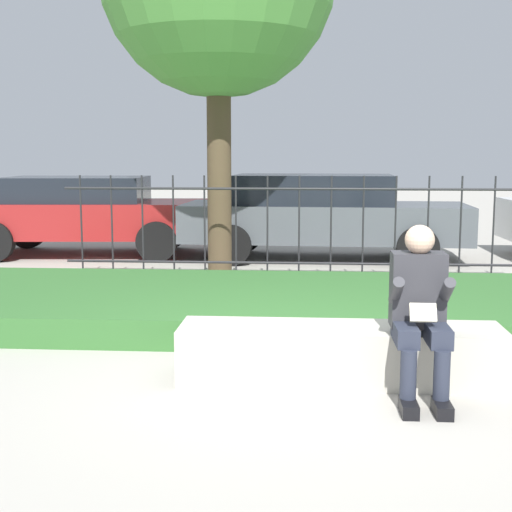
{
  "coord_description": "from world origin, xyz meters",
  "views": [
    {
      "loc": [
        0.09,
        -5.29,
        1.71
      ],
      "look_at": [
        -0.43,
        2.09,
        0.66
      ],
      "focal_mm": 50.0,
      "sensor_mm": 36.0,
      "label": 1
    }
  ],
  "objects_px": {
    "person_seated_reader": "(420,306)",
    "car_parked_center": "(321,214)",
    "stone_bench": "(340,357)",
    "car_parked_left": "(85,212)"
  },
  "relations": [
    {
      "from": "car_parked_left",
      "to": "person_seated_reader",
      "type": "bearing_deg",
      "value": -60.56
    },
    {
      "from": "person_seated_reader",
      "to": "car_parked_left",
      "type": "bearing_deg",
      "value": 123.34
    },
    {
      "from": "stone_bench",
      "to": "person_seated_reader",
      "type": "distance_m",
      "value": 0.78
    },
    {
      "from": "stone_bench",
      "to": "car_parked_center",
      "type": "bearing_deg",
      "value": 90.16
    },
    {
      "from": "car_parked_center",
      "to": "car_parked_left",
      "type": "bearing_deg",
      "value": 178.42
    },
    {
      "from": "car_parked_left",
      "to": "stone_bench",
      "type": "bearing_deg",
      "value": -62.56
    },
    {
      "from": "person_seated_reader",
      "to": "car_parked_center",
      "type": "xyz_separation_m",
      "value": [
        -0.55,
        6.71,
        0.09
      ]
    },
    {
      "from": "person_seated_reader",
      "to": "car_parked_left",
      "type": "relative_size",
      "value": 0.28
    },
    {
      "from": "car_parked_center",
      "to": "stone_bench",
      "type": "bearing_deg",
      "value": -87.4
    },
    {
      "from": "person_seated_reader",
      "to": "car_parked_center",
      "type": "relative_size",
      "value": 0.26
    }
  ]
}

